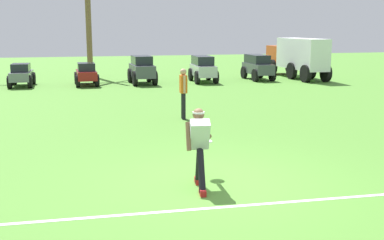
# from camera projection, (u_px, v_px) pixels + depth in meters

# --- Properties ---
(ground_plane) EXTENTS (80.00, 80.00, 0.00)m
(ground_plane) POSITION_uv_depth(u_px,v_px,m) (219.00, 183.00, 8.75)
(ground_plane) COLOR #4E8830
(field_line_paint) EXTENTS (20.07, 0.84, 0.01)m
(field_line_paint) POSITION_uv_depth(u_px,v_px,m) (240.00, 206.00, 7.65)
(field_line_paint) COLOR white
(field_line_paint) RESTS_ON ground_plane
(frisbee_thrower) EXTENTS (0.55, 1.10, 1.40)m
(frisbee_thrower) POSITION_uv_depth(u_px,v_px,m) (199.00, 144.00, 8.41)
(frisbee_thrower) COLOR black
(frisbee_thrower) RESTS_ON ground_plane
(frisbee_in_flight) EXTENTS (0.35, 0.35, 0.06)m
(frisbee_in_flight) POSITION_uv_depth(u_px,v_px,m) (205.00, 141.00, 9.13)
(frisbee_in_flight) COLOR white
(teammate_near_sideline) EXTENTS (0.22, 0.50, 1.56)m
(teammate_near_sideline) POSITION_uv_depth(u_px,v_px,m) (183.00, 89.00, 14.72)
(teammate_near_sideline) COLOR black
(teammate_near_sideline) RESTS_ON ground_plane
(parked_car_slot_b) EXTENTS (1.14, 2.22, 1.10)m
(parked_car_slot_b) POSITION_uv_depth(u_px,v_px,m) (21.00, 75.00, 22.99)
(parked_car_slot_b) COLOR slate
(parked_car_slot_b) RESTS_ON ground_plane
(parked_car_slot_c) EXTENTS (1.14, 2.23, 1.10)m
(parked_car_slot_c) POSITION_uv_depth(u_px,v_px,m) (86.00, 74.00, 23.44)
(parked_car_slot_c) COLOR maroon
(parked_car_slot_c) RESTS_ON ground_plane
(parked_car_slot_d) EXTENTS (1.22, 2.38, 1.40)m
(parked_car_slot_d) POSITION_uv_depth(u_px,v_px,m) (142.00, 69.00, 24.01)
(parked_car_slot_d) COLOR #474C51
(parked_car_slot_d) RESTS_ON ground_plane
(parked_car_slot_e) EXTENTS (1.26, 2.45, 1.34)m
(parked_car_slot_e) POSITION_uv_depth(u_px,v_px,m) (203.00, 68.00, 24.82)
(parked_car_slot_e) COLOR #B7BABF
(parked_car_slot_e) RESTS_ON ground_plane
(parked_car_slot_f) EXTENTS (1.15, 2.40, 1.34)m
(parked_car_slot_f) POSITION_uv_depth(u_px,v_px,m) (258.00, 66.00, 25.94)
(parked_car_slot_f) COLOR #474C51
(parked_car_slot_f) RESTS_ON ground_plane
(box_truck) EXTENTS (1.40, 5.90, 2.20)m
(box_truck) POSITION_uv_depth(u_px,v_px,m) (297.00, 56.00, 26.81)
(box_truck) COLOR #CC4C19
(box_truck) RESTS_ON ground_plane
(palm_tree_left_of_centre) EXTENTS (3.57, 3.27, 6.00)m
(palm_tree_left_of_centre) POSITION_uv_depth(u_px,v_px,m) (88.00, 12.00, 27.15)
(palm_tree_left_of_centre) COLOR brown
(palm_tree_left_of_centre) RESTS_ON ground_plane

